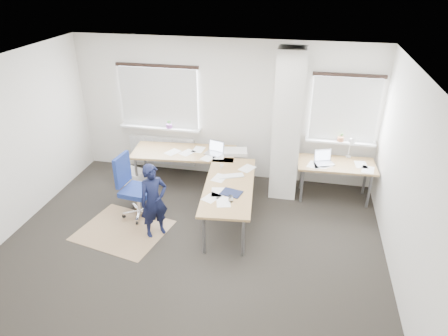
% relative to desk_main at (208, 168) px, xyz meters
% --- Properties ---
extents(ground, '(6.00, 6.00, 0.00)m').
position_rel_desk_main_xyz_m(ground, '(0.05, -1.36, -0.69)').
color(ground, black).
rests_on(ground, ground).
extents(room_shell, '(6.04, 5.04, 2.82)m').
position_rel_desk_main_xyz_m(room_shell, '(0.23, -0.91, 1.05)').
color(room_shell, silver).
rests_on(room_shell, ground).
extents(floor_mat, '(1.61, 1.45, 0.01)m').
position_rel_desk_main_xyz_m(floor_mat, '(-1.19, -1.20, -0.69)').
color(floor_mat, '#9A7854').
rests_on(floor_mat, ground).
extents(white_crate, '(0.57, 0.47, 0.30)m').
position_rel_desk_main_xyz_m(white_crate, '(-1.64, 0.34, -0.54)').
color(white_crate, white).
rests_on(white_crate, ground).
extents(desk_main, '(2.64, 2.63, 0.96)m').
position_rel_desk_main_xyz_m(desk_main, '(0.00, 0.00, 0.00)').
color(desk_main, olive).
rests_on(desk_main, ground).
extents(desk_side, '(1.43, 0.78, 1.22)m').
position_rel_desk_main_xyz_m(desk_side, '(2.30, 0.60, -0.01)').
color(desk_side, olive).
rests_on(desk_side, ground).
extents(task_chair, '(0.62, 0.62, 1.15)m').
position_rel_desk_main_xyz_m(task_chair, '(-1.12, -0.71, -0.37)').
color(task_chair, navy).
rests_on(task_chair, ground).
extents(person, '(0.55, 0.54, 1.27)m').
position_rel_desk_main_xyz_m(person, '(-0.61, -1.16, -0.06)').
color(person, black).
rests_on(person, ground).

